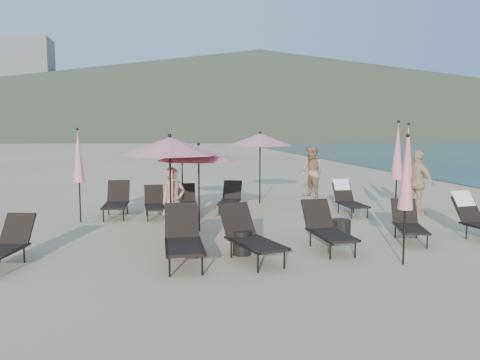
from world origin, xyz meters
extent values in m
plane|color=#D6BA8C|center=(0.00, 0.00, 0.00)|extent=(800.00, 800.00, 0.00)
cone|color=brown|center=(60.00, 300.00, 27.50)|extent=(690.00, 690.00, 55.00)
cone|color=brown|center=(190.00, 330.00, 16.00)|extent=(280.00, 280.00, 32.00)
cube|color=beige|center=(-70.00, 245.00, 24.00)|extent=(22.00, 18.00, 48.00)
cube|color=beige|center=(-45.00, 310.00, 19.00)|extent=(18.00, 16.00, 38.00)
cube|color=black|center=(-6.01, 0.13, 0.60)|extent=(0.65, 0.53, 0.57)
cylinder|color=black|center=(-5.83, -0.17, 0.16)|extent=(0.03, 0.03, 0.31)
cube|color=black|center=(-5.89, -0.61, 0.33)|extent=(0.30, 1.23, 0.04)
cube|color=black|center=(-2.86, -0.91, 0.38)|extent=(0.68, 1.30, 0.05)
cube|color=black|center=(-2.87, -0.04, 0.69)|extent=(0.67, 0.50, 0.67)
cylinder|color=black|center=(-3.13, -1.45, 0.18)|extent=(0.04, 0.04, 0.37)
cylinder|color=black|center=(-3.15, -0.34, 0.18)|extent=(0.04, 0.04, 0.37)
cylinder|color=black|center=(-2.57, -1.44, 0.18)|extent=(0.04, 0.04, 0.37)
cylinder|color=black|center=(-2.59, -0.34, 0.18)|extent=(0.04, 0.04, 0.37)
cube|color=black|center=(-3.18, -0.86, 0.39)|extent=(0.06, 1.45, 0.04)
cube|color=black|center=(-2.54, -0.85, 0.39)|extent=(0.06, 1.45, 0.04)
cube|color=black|center=(-1.50, -0.89, 0.37)|extent=(1.00, 1.40, 0.05)
cube|color=black|center=(-1.75, -0.08, 0.68)|extent=(0.76, 0.65, 0.65)
cylinder|color=black|center=(-1.60, -1.47, 0.18)|extent=(0.04, 0.04, 0.36)
cylinder|color=black|center=(-1.92, -0.44, 0.18)|extent=(0.04, 0.04, 0.36)
cylinder|color=black|center=(-1.08, -1.31, 0.18)|extent=(0.04, 0.04, 0.36)
cylinder|color=black|center=(-1.40, -0.27, 0.18)|extent=(0.04, 0.04, 0.36)
cube|color=black|center=(-1.81, -0.93, 0.38)|extent=(0.47, 1.37, 0.04)
cube|color=black|center=(-1.21, -0.74, 0.38)|extent=(0.47, 1.37, 0.04)
cube|color=black|center=(0.18, -0.35, 0.35)|extent=(0.71, 1.25, 0.05)
cube|color=black|center=(0.12, 0.46, 0.65)|extent=(0.65, 0.50, 0.62)
cylinder|color=black|center=(-0.05, -0.87, 0.17)|extent=(0.04, 0.04, 0.34)
cylinder|color=black|center=(-0.12, 0.16, 0.17)|extent=(0.04, 0.04, 0.34)
cylinder|color=black|center=(0.47, -0.83, 0.17)|extent=(0.04, 0.04, 0.34)
cylinder|color=black|center=(0.40, 0.20, 0.17)|extent=(0.04, 0.04, 0.34)
cube|color=black|center=(-0.13, -0.32, 0.36)|extent=(0.13, 1.36, 0.04)
cube|color=black|center=(0.48, -0.28, 0.36)|extent=(0.13, 1.36, 0.04)
cube|color=black|center=(2.17, 0.11, 0.32)|extent=(0.85, 1.21, 0.05)
cube|color=black|center=(2.38, 0.81, 0.59)|extent=(0.66, 0.56, 0.56)
cylinder|color=black|center=(1.82, -0.26, 0.15)|extent=(0.03, 0.03, 0.31)
cylinder|color=black|center=(2.08, 0.64, 0.15)|extent=(0.03, 0.03, 0.31)
cylinder|color=black|center=(2.27, -0.39, 0.15)|extent=(0.03, 0.03, 0.31)
cylinder|color=black|center=(2.54, 0.51, 0.15)|extent=(0.03, 0.03, 0.31)
cube|color=black|center=(1.92, 0.23, 0.33)|extent=(0.39, 1.19, 0.04)
cube|color=black|center=(2.45, 0.08, 0.33)|extent=(0.39, 1.19, 0.04)
cube|color=black|center=(3.83, 0.56, 0.64)|extent=(0.68, 0.54, 0.61)
cylinder|color=black|center=(3.63, 0.25, 0.17)|extent=(0.04, 0.04, 0.34)
cube|color=white|center=(3.81, 0.70, 0.87)|extent=(0.57, 0.36, 0.37)
cube|color=black|center=(-4.58, 4.18, 0.36)|extent=(0.66, 1.25, 0.05)
cube|color=black|center=(-4.56, 5.01, 0.66)|extent=(0.65, 0.48, 0.64)
cylinder|color=black|center=(-4.86, 3.67, 0.17)|extent=(0.04, 0.04, 0.35)
cylinder|color=black|center=(-4.84, 4.73, 0.17)|extent=(0.04, 0.04, 0.35)
cylinder|color=black|center=(-4.32, 3.66, 0.17)|extent=(0.04, 0.04, 0.35)
cylinder|color=black|center=(-4.30, 4.72, 0.17)|extent=(0.04, 0.04, 0.35)
cube|color=black|center=(-4.89, 4.24, 0.37)|extent=(0.07, 1.39, 0.04)
cube|color=black|center=(-4.27, 4.22, 0.37)|extent=(0.07, 1.39, 0.04)
cube|color=black|center=(-3.46, 3.97, 0.31)|extent=(0.63, 1.12, 0.04)
cube|color=black|center=(-3.51, 4.70, 0.58)|extent=(0.59, 0.45, 0.56)
cylinder|color=black|center=(-3.66, 3.51, 0.15)|extent=(0.03, 0.03, 0.31)
cylinder|color=black|center=(-3.73, 4.43, 0.15)|extent=(0.03, 0.03, 0.31)
cylinder|color=black|center=(-3.20, 3.54, 0.15)|extent=(0.03, 0.03, 0.31)
cylinder|color=black|center=(-3.26, 4.47, 0.15)|extent=(0.03, 0.03, 0.31)
cube|color=black|center=(-3.73, 4.00, 0.32)|extent=(0.12, 1.21, 0.04)
cube|color=black|center=(-3.20, 4.04, 0.32)|extent=(0.12, 1.21, 0.04)
cube|color=black|center=(-2.55, 4.28, 0.31)|extent=(0.56, 1.07, 0.04)
cube|color=black|center=(-2.55, 5.00, 0.57)|extent=(0.56, 0.41, 0.55)
cylinder|color=black|center=(-2.79, 3.84, 0.15)|extent=(0.03, 0.03, 0.30)
cylinder|color=black|center=(-2.78, 4.75, 0.15)|extent=(0.03, 0.03, 0.30)
cylinder|color=black|center=(-2.33, 3.83, 0.15)|extent=(0.03, 0.03, 0.30)
cylinder|color=black|center=(-2.32, 4.75, 0.15)|extent=(0.03, 0.03, 0.30)
cube|color=black|center=(-2.82, 4.33, 0.32)|extent=(0.05, 1.20, 0.04)
cube|color=black|center=(-2.29, 4.32, 0.32)|extent=(0.05, 1.20, 0.04)
cube|color=black|center=(-1.28, 4.47, 0.33)|extent=(0.86, 1.24, 0.05)
cube|color=black|center=(-1.08, 5.20, 0.60)|extent=(0.67, 0.56, 0.58)
cylinder|color=black|center=(-1.64, 4.09, 0.16)|extent=(0.03, 0.03, 0.32)
cylinder|color=black|center=(-1.38, 5.02, 0.16)|extent=(0.03, 0.03, 0.32)
cylinder|color=black|center=(-1.17, 3.96, 0.16)|extent=(0.03, 0.03, 0.32)
cylinder|color=black|center=(-0.91, 4.89, 0.16)|extent=(0.03, 0.03, 0.32)
cube|color=black|center=(-1.54, 4.59, 0.34)|extent=(0.37, 1.23, 0.04)
cube|color=black|center=(-1.00, 4.44, 0.34)|extent=(0.37, 1.23, 0.04)
cube|color=black|center=(2.20, 3.43, 0.32)|extent=(0.60, 1.12, 0.05)
cube|color=black|center=(2.19, 4.17, 0.59)|extent=(0.58, 0.43, 0.57)
cylinder|color=black|center=(1.98, 2.96, 0.16)|extent=(0.03, 0.03, 0.31)
cylinder|color=black|center=(1.95, 3.91, 0.16)|extent=(0.03, 0.03, 0.31)
cylinder|color=black|center=(2.45, 2.97, 0.16)|extent=(0.03, 0.03, 0.31)
cylinder|color=black|center=(2.43, 3.92, 0.16)|extent=(0.03, 0.03, 0.31)
cube|color=black|center=(1.93, 3.47, 0.33)|extent=(0.07, 1.24, 0.04)
cube|color=black|center=(2.48, 3.48, 0.33)|extent=(0.07, 1.24, 0.04)
cube|color=white|center=(2.18, 4.30, 0.81)|extent=(0.50, 0.27, 0.34)
cylinder|color=black|center=(-3.06, 1.36, 1.12)|extent=(0.05, 0.05, 2.24)
cone|color=#E07F80|center=(-3.06, 1.36, 2.13)|extent=(2.24, 2.24, 0.41)
sphere|color=black|center=(-3.06, 1.36, 2.37)|extent=(0.09, 0.09, 0.09)
cylinder|color=black|center=(-2.37, 2.04, 1.02)|extent=(0.04, 0.04, 2.03)
cone|color=#E07F80|center=(-2.37, 2.04, 1.94)|extent=(2.03, 2.03, 0.37)
sphere|color=black|center=(-2.37, 2.04, 2.15)|extent=(0.08, 0.08, 0.08)
cylinder|color=black|center=(-2.66, 4.84, 0.98)|extent=(0.04, 0.04, 1.96)
cone|color=#E07F80|center=(-2.66, 4.84, 1.86)|extent=(1.96, 1.96, 0.35)
sphere|color=black|center=(-2.66, 4.84, 2.07)|extent=(0.07, 0.07, 0.07)
cylinder|color=black|center=(0.00, 6.12, 1.14)|extent=(0.05, 0.05, 2.28)
cone|color=#E07F80|center=(0.00, 6.12, 2.17)|extent=(2.28, 2.28, 0.41)
sphere|color=black|center=(0.00, 6.12, 2.41)|extent=(0.09, 0.09, 0.09)
cylinder|color=black|center=(1.18, -1.41, 0.52)|extent=(0.04, 0.04, 1.04)
cone|color=#E07F80|center=(1.18, -1.41, 1.71)|extent=(0.28, 0.28, 1.33)
sphere|color=black|center=(1.18, -1.41, 2.40)|extent=(0.07, 0.07, 0.07)
cylinder|color=black|center=(3.70, 3.15, 0.58)|extent=(0.04, 0.04, 1.16)
cone|color=#E07F80|center=(3.70, 3.15, 1.89)|extent=(0.32, 0.32, 1.47)
sphere|color=black|center=(3.70, 3.15, 2.66)|extent=(0.07, 0.07, 0.07)
cylinder|color=black|center=(-5.46, 3.69, 0.55)|extent=(0.04, 0.04, 1.09)
cone|color=#E07F80|center=(-5.46, 3.69, 1.79)|extent=(0.30, 0.30, 1.39)
sphere|color=black|center=(-5.46, 3.69, 2.52)|extent=(0.07, 0.07, 0.07)
cylinder|color=black|center=(2.93, 2.27, 0.59)|extent=(0.04, 0.04, 1.18)
cone|color=#E07F80|center=(2.93, 2.27, 1.93)|extent=(0.32, 0.32, 1.50)
sphere|color=black|center=(2.93, 2.27, 2.71)|extent=(0.08, 0.08, 0.08)
cylinder|color=black|center=(-1.68, -0.24, 0.24)|extent=(0.37, 0.37, 0.49)
cylinder|color=black|center=(0.77, 0.67, 0.23)|extent=(0.43, 0.43, 0.46)
imported|color=tan|center=(-2.99, 1.70, 0.81)|extent=(0.70, 0.58, 1.63)
imported|color=#A17753|center=(2.17, 7.18, 0.96)|extent=(1.05, 1.15, 1.91)
imported|color=tan|center=(4.11, 3.27, 0.96)|extent=(0.81, 1.22, 1.92)
camera|label=1|loc=(-3.18, -9.30, 2.51)|focal=35.00mm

